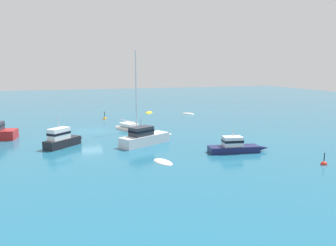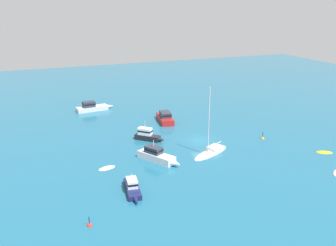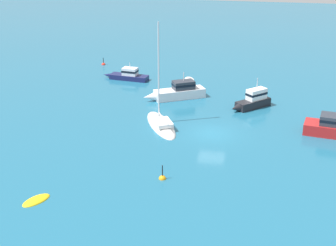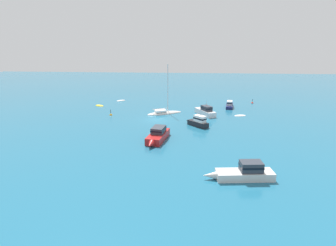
% 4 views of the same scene
% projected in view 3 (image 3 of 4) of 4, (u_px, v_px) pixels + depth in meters
% --- Properties ---
extents(ground_plane, '(160.00, 160.00, 0.00)m').
position_uv_depth(ground_plane, '(212.00, 133.00, 47.56)').
color(ground_plane, '#1E607F').
extents(powerboat, '(5.96, 2.14, 2.17)m').
position_uv_depth(powerboat, '(128.00, 75.00, 62.93)').
color(powerboat, '#191E4C').
rests_on(powerboat, ground).
extents(rib, '(1.77, 2.60, 0.35)m').
position_uv_depth(rib, '(189.00, 80.00, 63.01)').
color(rib, silver).
rests_on(rib, ground).
extents(dinghy, '(2.07, 2.52, 0.43)m').
position_uv_depth(dinghy, '(36.00, 201.00, 36.35)').
color(dinghy, yellow).
rests_on(dinghy, ground).
extents(yacht, '(5.05, 7.50, 10.36)m').
position_uv_depth(yacht, '(161.00, 125.00, 49.25)').
color(yacht, silver).
rests_on(yacht, ground).
extents(launch_1, '(6.76, 4.54, 2.92)m').
position_uv_depth(launch_1, '(178.00, 92.00, 56.39)').
color(launch_1, white).
rests_on(launch_1, ground).
extents(launch_2, '(4.29, 4.23, 3.17)m').
position_uv_depth(launch_2, '(253.00, 100.00, 53.65)').
color(launch_2, black).
rests_on(launch_2, ground).
extents(channel_buoy, '(0.54, 0.54, 1.25)m').
position_uv_depth(channel_buoy, '(104.00, 65.00, 69.35)').
color(channel_buoy, red).
rests_on(channel_buoy, ground).
extents(mooring_buoy, '(0.57, 0.57, 1.43)m').
position_uv_depth(mooring_buoy, '(162.00, 179.00, 39.35)').
color(mooring_buoy, orange).
rests_on(mooring_buoy, ground).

